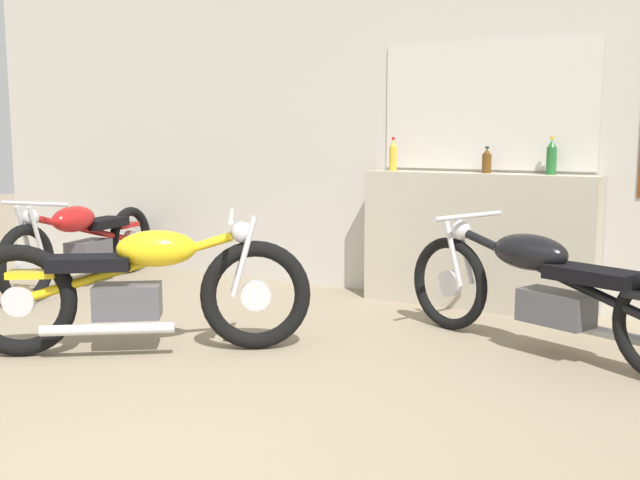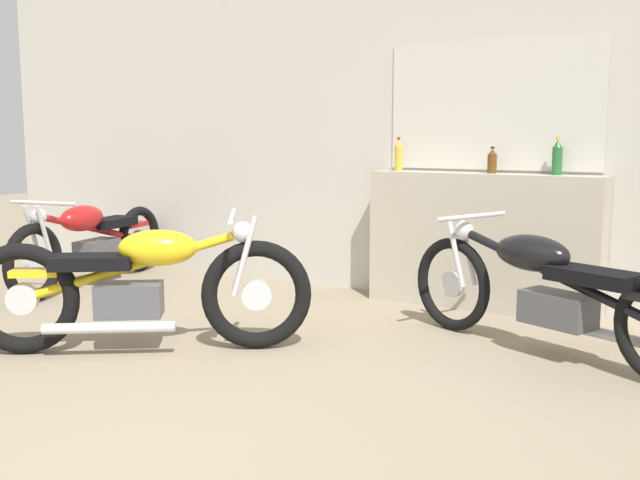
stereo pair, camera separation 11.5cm
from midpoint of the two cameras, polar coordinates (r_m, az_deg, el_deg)
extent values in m
plane|color=gray|center=(3.20, -16.30, -16.48)|extent=(24.00, 24.00, 0.00)
cube|color=beige|center=(5.99, 8.73, 8.83)|extent=(10.00, 0.06, 2.80)
cube|color=silver|center=(5.83, 12.04, 9.96)|extent=(1.58, 0.01, 0.89)
cube|color=beige|center=(5.83, 12.02, 9.96)|extent=(1.64, 0.01, 0.95)
cube|color=#B7AD99|center=(5.75, 11.31, -0.07)|extent=(1.75, 0.28, 1.02)
cylinder|color=gold|center=(5.91, 5.03, 6.18)|extent=(0.06, 0.06, 0.19)
cone|color=gold|center=(5.91, 5.04, 7.36)|extent=(0.05, 0.05, 0.05)
cylinder|color=red|center=(5.91, 5.05, 7.72)|extent=(0.02, 0.02, 0.02)
cylinder|color=#5B3814|center=(5.69, 12.01, 5.72)|extent=(0.07, 0.07, 0.14)
cone|color=#5B3814|center=(5.68, 12.04, 6.63)|extent=(0.06, 0.06, 0.04)
cylinder|color=black|center=(5.68, 12.05, 6.90)|extent=(0.03, 0.03, 0.02)
cylinder|color=#23662D|center=(5.59, 16.65, 5.79)|extent=(0.07, 0.07, 0.20)
cone|color=#23662D|center=(5.59, 16.70, 7.07)|extent=(0.06, 0.06, 0.05)
cylinder|color=gold|center=(5.59, 16.72, 7.46)|extent=(0.03, 0.03, 0.02)
torus|color=black|center=(4.60, -5.65, -4.21)|extent=(0.61, 0.47, 0.67)
cylinder|color=silver|center=(4.60, -5.65, -4.21)|extent=(0.19, 0.16, 0.18)
torus|color=black|center=(4.80, -22.59, -4.29)|extent=(0.61, 0.47, 0.67)
cylinder|color=silver|center=(4.80, -22.59, -4.29)|extent=(0.19, 0.16, 0.18)
cube|color=#4C4C51|center=(4.66, -15.14, -4.50)|extent=(0.45, 0.41, 0.20)
cylinder|color=yellow|center=(4.62, -15.23, -2.08)|extent=(1.07, 0.78, 0.42)
ellipsoid|color=yellow|center=(4.58, -13.05, -0.64)|extent=(0.53, 0.47, 0.22)
cube|color=black|center=(4.65, -17.79, -1.68)|extent=(0.53, 0.47, 0.08)
cube|color=yellow|center=(4.74, -21.73, -2.42)|extent=(0.31, 0.28, 0.04)
cylinder|color=silver|center=(4.61, -6.56, -1.09)|extent=(0.16, 0.13, 0.48)
cylinder|color=silver|center=(4.49, -6.57, -1.33)|extent=(0.16, 0.13, 0.48)
cylinder|color=silver|center=(4.52, -7.50, 1.84)|extent=(0.40, 0.54, 0.03)
sphere|color=silver|center=(4.53, -6.72, 0.60)|extent=(0.13, 0.13, 0.13)
cylinder|color=silver|center=(4.57, -16.56, -6.53)|extent=(0.66, 0.50, 0.06)
torus|color=black|center=(5.11, 9.18, -3.29)|extent=(0.61, 0.30, 0.63)
cylinder|color=silver|center=(5.11, 9.18, -3.29)|extent=(0.18, 0.11, 0.18)
cube|color=#4C4C51|center=(4.62, 16.84, -4.96)|extent=(0.47, 0.36, 0.19)
cylinder|color=black|center=(4.58, 16.94, -2.62)|extent=(1.29, 0.55, 0.41)
ellipsoid|color=black|center=(4.67, 15.02, -0.90)|extent=(0.56, 0.41, 0.22)
cube|color=black|center=(4.46, 19.35, -2.55)|extent=(0.56, 0.41, 0.08)
cylinder|color=silver|center=(4.98, 9.43, -0.85)|extent=(0.18, 0.10, 0.46)
cylinder|color=silver|center=(5.07, 10.33, -0.72)|extent=(0.18, 0.10, 0.46)
cylinder|color=silver|center=(4.94, 10.60, 1.81)|extent=(0.26, 0.61, 0.03)
sphere|color=silver|center=(4.99, 10.05, 0.73)|extent=(0.13, 0.13, 0.13)
cylinder|color=silver|center=(4.71, 18.80, -6.37)|extent=(0.79, 0.36, 0.06)
torus|color=black|center=(6.23, -22.01, -1.73)|extent=(0.20, 0.63, 0.63)
cylinder|color=silver|center=(6.23, -22.01, -1.73)|extent=(0.09, 0.18, 0.17)
torus|color=black|center=(7.36, -14.67, 0.03)|extent=(0.20, 0.63, 0.63)
cylinder|color=silver|center=(7.36, -14.67, 0.03)|extent=(0.09, 0.18, 0.17)
cube|color=#4C4C51|center=(6.84, -17.67, -0.83)|extent=(0.29, 0.44, 0.19)
cylinder|color=#B21919|center=(6.82, -17.73, 0.73)|extent=(0.29, 1.30, 0.40)
ellipsoid|color=#B21919|center=(6.66, -18.74, 1.53)|extent=(0.32, 0.52, 0.22)
cube|color=black|center=(6.98, -16.69, 1.25)|extent=(0.32, 0.52, 0.08)
cube|color=#B21919|center=(7.27, -15.09, 1.09)|extent=(0.19, 0.31, 0.04)
cylinder|color=silver|center=(6.22, -21.27, 0.42)|extent=(0.07, 0.18, 0.45)
cylinder|color=silver|center=(6.29, -22.10, 0.46)|extent=(0.07, 0.18, 0.45)
cylinder|color=silver|center=(6.28, -21.37, 2.59)|extent=(0.64, 0.15, 0.03)
sphere|color=silver|center=(6.25, -21.68, 1.63)|extent=(0.13, 0.13, 0.13)
cylinder|color=silver|center=(7.02, -18.05, -1.65)|extent=(0.20, 0.79, 0.06)
camera|label=1|loc=(0.06, -90.76, -0.11)|focal=42.00mm
camera|label=2|loc=(0.06, 89.24, 0.11)|focal=42.00mm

